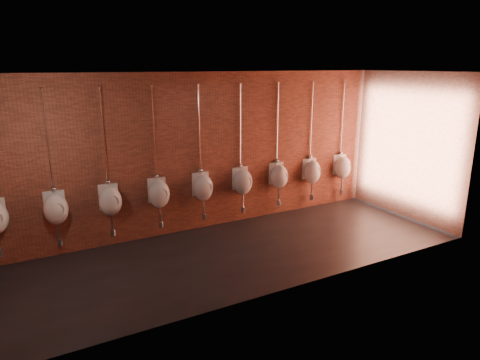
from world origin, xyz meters
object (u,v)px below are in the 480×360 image
Objects in this scene: urinal_1 at (56,208)px; urinal_7 at (312,171)px; urinal_2 at (110,200)px; urinal_5 at (243,181)px; urinal_8 at (342,167)px; urinal_6 at (279,176)px; urinal_3 at (159,193)px; urinal_4 at (203,187)px.

urinal_1 is 1.00× the size of urinal_7.
urinal_2 is 1.00× the size of urinal_7.
urinal_8 is (2.78, 0.00, 0.00)m from urinal_5.
urinal_5 is 1.00× the size of urinal_6.
urinal_7 is (1.85, 0.00, 0.00)m from urinal_5.
urinal_1 is at bearing 180.00° from urinal_3.
urinal_5 is at bearing 180.00° from urinal_7.
urinal_2 and urinal_7 have the same top height.
urinal_3 and urinal_5 have the same top height.
urinal_7 and urinal_8 have the same top height.
urinal_8 is (3.70, 0.00, 0.00)m from urinal_4.
urinal_1 is at bearing 180.00° from urinal_4.
urinal_2 is at bearing 0.00° from urinal_1.
urinal_1 is 1.00× the size of urinal_8.
urinal_7 is at bearing 0.00° from urinal_6.
urinal_8 is (5.55, 0.00, 0.00)m from urinal_2.
urinal_4 is at bearing 180.00° from urinal_7.
urinal_1 is at bearing 180.00° from urinal_5.
urinal_7 is at bearing 0.00° from urinal_2.
urinal_4 is (0.93, 0.00, 0.00)m from urinal_3.
urinal_3 is (1.85, 0.00, 0.00)m from urinal_1.
urinal_2 is 1.00× the size of urinal_4.
urinal_6 is 1.85m from urinal_8.
urinal_3 is 1.00× the size of urinal_8.
urinal_4 and urinal_7 have the same top height.
urinal_1 and urinal_5 have the same top height.
urinal_3 and urinal_4 have the same top height.
urinal_6 is 0.93m from urinal_7.
urinal_5 is 1.00× the size of urinal_7.
urinal_3 is at bearing 0.00° from urinal_1.
urinal_7 is at bearing 0.00° from urinal_1.
urinal_6 is (2.78, 0.00, 0.00)m from urinal_3.
urinal_2 is 2.78m from urinal_5.
urinal_2 and urinal_8 have the same top height.
urinal_8 is at bearing 0.00° from urinal_3.
urinal_2 is 1.00× the size of urinal_6.
urinal_4 and urinal_8 have the same top height.
urinal_2 is at bearing 180.00° from urinal_7.
urinal_4 and urinal_5 have the same top height.
urinal_8 is at bearing 0.00° from urinal_1.
urinal_8 is (1.85, 0.00, 0.00)m from urinal_6.
urinal_7 is (4.63, 0.00, 0.00)m from urinal_2.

